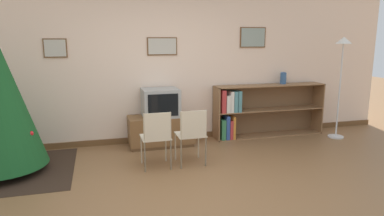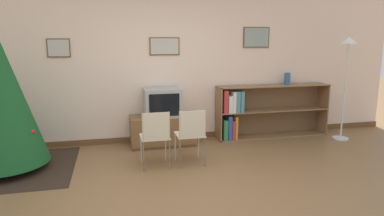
{
  "view_description": "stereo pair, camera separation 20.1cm",
  "coord_description": "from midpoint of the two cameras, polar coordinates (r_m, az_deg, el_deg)",
  "views": [
    {
      "loc": [
        -1.05,
        -3.5,
        1.78
      ],
      "look_at": [
        0.29,
        1.29,
        0.78
      ],
      "focal_mm": 32.0,
      "sensor_mm": 36.0,
      "label": 1
    },
    {
      "loc": [
        -0.85,
        -3.55,
        1.78
      ],
      "look_at": [
        0.29,
        1.29,
        0.78
      ],
      "focal_mm": 32.0,
      "sensor_mm": 36.0,
      "label": 2
    }
  ],
  "objects": [
    {
      "name": "ground_plane",
      "position": [
        4.06,
        -0.51,
        -14.62
      ],
      "size": [
        24.0,
        24.0,
        0.0
      ],
      "primitive_type": "plane",
      "color": "brown"
    },
    {
      "name": "wall_back",
      "position": [
        5.99,
        -6.49,
        7.19
      ],
      "size": [
        8.97,
        0.11,
        2.7
      ],
      "color": "beige",
      "rests_on": "ground_plane"
    },
    {
      "name": "area_rug",
      "position": [
        5.43,
        -29.84,
        -9.29
      ],
      "size": [
        1.83,
        1.68,
        0.01
      ],
      "color": "#332319",
      "rests_on": "ground_plane"
    },
    {
      "name": "tv_console",
      "position": [
        5.85,
        -6.18,
        -3.79
      ],
      "size": [
        1.08,
        0.51,
        0.51
      ],
      "color": "brown",
      "rests_on": "ground_plane"
    },
    {
      "name": "television",
      "position": [
        5.74,
        -6.27,
        0.89
      ],
      "size": [
        0.6,
        0.5,
        0.47
      ],
      "color": "#9E9E99",
      "rests_on": "tv_console"
    },
    {
      "name": "folding_chair_left",
      "position": [
        4.76,
        -7.15,
        -4.66
      ],
      "size": [
        0.4,
        0.4,
        0.82
      ],
      "color": "beige",
      "rests_on": "ground_plane"
    },
    {
      "name": "folding_chair_right",
      "position": [
        4.86,
        -1.22,
        -4.25
      ],
      "size": [
        0.4,
        0.4,
        0.82
      ],
      "color": "beige",
      "rests_on": "ground_plane"
    },
    {
      "name": "bookshelf",
      "position": [
        6.39,
        9.07,
        -0.52
      ],
      "size": [
        2.11,
        0.36,
        0.96
      ],
      "color": "olive",
      "rests_on": "ground_plane"
    },
    {
      "name": "vase",
      "position": [
        6.62,
        14.13,
        4.88
      ],
      "size": [
        0.11,
        0.11,
        0.22
      ],
      "color": "#335684",
      "rests_on": "bookshelf"
    },
    {
      "name": "standing_lamp",
      "position": [
        6.63,
        22.93,
        7.21
      ],
      "size": [
        0.28,
        0.28,
        1.83
      ],
      "color": "silver",
      "rests_on": "ground_plane"
    }
  ]
}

